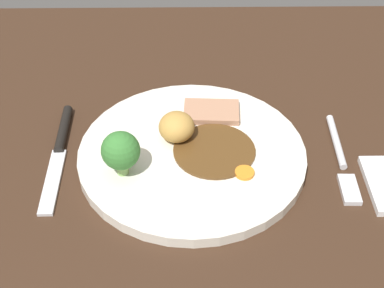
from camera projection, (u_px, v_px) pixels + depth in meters
dining_table at (208, 185)px, 66.75cm from camera, size 120.00×84.00×3.60cm
dinner_plate at (192, 155)px, 67.16cm from camera, size 27.35×27.35×1.40cm
gravy_pool at (214, 151)px, 66.45cm from camera, size 9.86×9.86×0.30cm
meat_slice_main at (211, 112)px, 71.76cm from camera, size 7.32×5.03×0.80cm
roast_potato_left at (177, 127)px, 67.22cm from camera, size 6.02×6.03×3.59cm
carrot_coin_front at (245, 173)px, 63.46cm from camera, size 2.24×2.24×0.43cm
broccoli_floret at (121, 151)px, 61.63cm from camera, size 4.40×4.40×5.59cm
fork at (341, 160)px, 66.90cm from camera, size 2.11×15.28×0.90cm
knife at (60, 147)px, 68.57cm from camera, size 1.86×18.52×1.20cm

